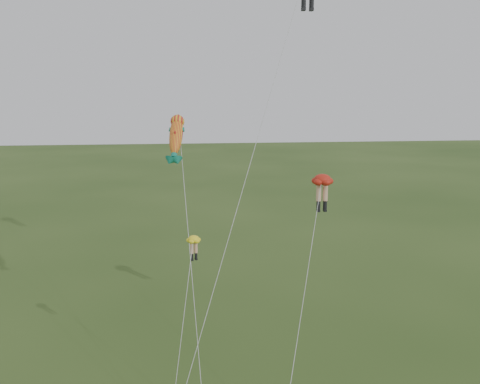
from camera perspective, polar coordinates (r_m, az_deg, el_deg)
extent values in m
cylinder|color=black|center=(35.96, 6.80, 19.45)|extent=(0.30, 0.30, 0.65)
cube|color=black|center=(35.90, 6.78, 18.79)|extent=(0.24, 0.40, 0.19)
cylinder|color=black|center=(36.12, 7.64, 19.40)|extent=(0.30, 0.30, 0.65)
cube|color=black|center=(36.06, 7.62, 18.73)|extent=(0.24, 0.40, 0.19)
cylinder|color=silver|center=(29.94, 0.78, 1.96)|extent=(9.06, 10.65, 24.95)
ellipsoid|color=red|center=(34.66, 8.79, 1.33)|extent=(1.49, 1.49, 0.72)
cylinder|color=#DFA784|center=(34.74, 8.40, -0.06)|extent=(0.32, 0.32, 1.10)
cylinder|color=black|center=(34.90, 8.36, -1.39)|extent=(0.25, 0.25, 0.55)
cube|color=black|center=(34.98, 8.35, -1.96)|extent=(0.19, 0.33, 0.16)
cylinder|color=#DFA784|center=(34.87, 9.09, -0.04)|extent=(0.32, 0.32, 1.10)
cylinder|color=black|center=(35.04, 9.05, -1.37)|extent=(0.25, 0.25, 0.55)
cube|color=black|center=(35.11, 9.03, -1.93)|extent=(0.19, 0.33, 0.16)
cylinder|color=silver|center=(31.06, 6.93, -10.36)|extent=(4.39, 9.68, 11.81)
ellipsoid|color=yellow|center=(28.73, -4.96, -5.02)|extent=(1.06, 1.06, 0.40)
cylinder|color=#DFA784|center=(28.81, -5.17, -5.97)|extent=(0.18, 0.18, 0.61)
cylinder|color=black|center=(28.94, -5.15, -6.84)|extent=(0.14, 0.14, 0.31)
cube|color=black|center=(29.00, -5.14, -7.21)|extent=(0.17, 0.20, 0.09)
cylinder|color=#DFA784|center=(28.91, -4.73, -5.90)|extent=(0.18, 0.18, 0.61)
cylinder|color=black|center=(29.05, -4.71, -6.77)|extent=(0.14, 0.14, 0.31)
cube|color=black|center=(29.11, -4.71, -7.14)|extent=(0.17, 0.20, 0.09)
cylinder|color=silver|center=(28.96, -6.19, -14.50)|extent=(1.48, 2.91, 9.46)
ellipsoid|color=yellow|center=(32.63, -6.83, 6.13)|extent=(1.29, 2.65, 2.85)
sphere|color=yellow|center=(32.63, -6.83, 6.13)|extent=(1.09, 1.39, 1.27)
cone|color=#12765F|center=(32.63, -6.83, 6.13)|extent=(0.88, 1.31, 1.17)
cone|color=#12765F|center=(32.63, -6.83, 6.13)|extent=(0.88, 1.31, 1.17)
cone|color=#12765F|center=(32.63, -6.83, 6.13)|extent=(0.50, 0.73, 0.66)
cone|color=#12765F|center=(32.63, -6.83, 6.13)|extent=(0.50, 0.73, 0.66)
cone|color=#AF121A|center=(32.63, -6.83, 6.13)|extent=(0.54, 0.73, 0.66)
cylinder|color=silver|center=(30.51, -5.43, -8.07)|extent=(1.19, 7.34, 14.47)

